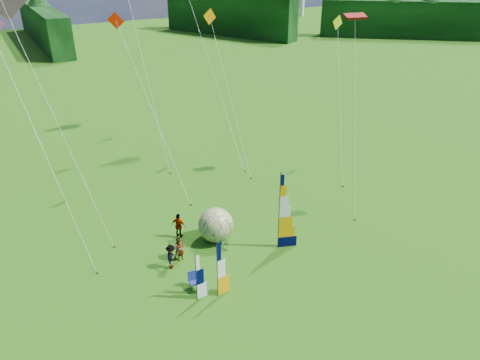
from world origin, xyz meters
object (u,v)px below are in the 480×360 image
side_banner_left (217,270)px  feather_banner_main (279,213)px  camp_chair (194,281)px  spectator_c (171,257)px  bol_inflatable (216,225)px  spectator_a (180,250)px  side_banner_far (196,278)px  spectator_b (179,248)px  spectator_d (179,226)px  kite_whale (213,64)px

side_banner_left → feather_banner_main: bearing=17.1°
feather_banner_main → side_banner_left: 6.27m
camp_chair → spectator_c: bearing=105.0°
side_banner_left → camp_chair: 2.07m
side_banner_left → bol_inflatable: 5.84m
feather_banner_main → spectator_a: size_ratio=3.51×
side_banner_left → spectator_c: side_banner_left is taller
spectator_a → camp_chair: spectator_a is taller
bol_inflatable → spectator_a: (-3.03, -0.96, -0.43)m
side_banner_far → spectator_b: side_banner_far is taller
side_banner_far → spectator_b: size_ratio=2.04×
side_banner_far → bol_inflatable: side_banner_far is taller
spectator_b → spectator_d: bearing=74.4°
spectator_c → spectator_d: (1.77, 2.99, 0.08)m
bol_inflatable → camp_chair: 5.27m
feather_banner_main → kite_whale: bearing=96.8°
spectator_c → camp_chair: 2.57m
spectator_b → kite_whale: (10.01, 14.97, 7.79)m
spectator_c → kite_whale: kite_whale is taller
side_banner_left → camp_chair: side_banner_left is taller
spectator_a → kite_whale: (10.06, 15.27, 7.75)m
side_banner_far → spectator_a: side_banner_far is taller
spectator_b → spectator_d: 2.41m
feather_banner_main → camp_chair: feather_banner_main is taller
spectator_d → spectator_b: bearing=118.6°
camp_chair → kite_whale: kite_whale is taller
spectator_b → kite_whale: bearing=62.6°
feather_banner_main → spectator_a: feather_banner_main is taller
spectator_b → feather_banner_main: bearing=-13.1°
spectator_a → spectator_b: size_ratio=1.04×
side_banner_far → spectator_a: (0.65, 3.97, -0.75)m
spectator_a → kite_whale: 19.86m
side_banner_left → bol_inflatable: (2.51, 5.24, -0.63)m
bol_inflatable → spectator_b: bol_inflatable is taller
side_banner_left → spectator_d: 6.88m
spectator_d → camp_chair: 5.69m
bol_inflatable → camp_chair: (-3.44, -3.93, -0.68)m
spectator_c → bol_inflatable: bearing=-36.9°
spectator_d → kite_whale: bearing=-74.9°
spectator_b → spectator_a: bearing=-93.0°
spectator_a → side_banner_left: bearing=-102.1°
spectator_c → feather_banner_main: bearing=-68.5°
spectator_b → kite_whale: kite_whale is taller
side_banner_left → spectator_d: size_ratio=1.99×
feather_banner_main → side_banner_far: bearing=-144.0°
bol_inflatable → spectator_c: (-3.85, -1.42, -0.37)m
bol_inflatable → kite_whale: size_ratio=0.14×
camp_chair → spectator_a: bearing=87.9°
kite_whale → spectator_c: bearing=-116.0°
spectator_b → camp_chair: bearing=-91.5°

